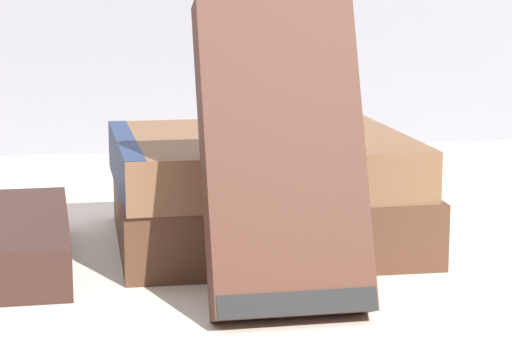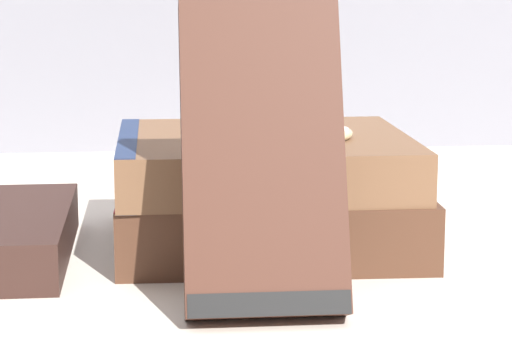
{
  "view_description": "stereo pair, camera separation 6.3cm",
  "coord_description": "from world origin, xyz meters",
  "px_view_note": "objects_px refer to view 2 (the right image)",
  "views": [
    {
      "loc": [
        -0.07,
        -0.62,
        0.18
      ],
      "look_at": [
        0.05,
        0.02,
        0.05
      ],
      "focal_mm": 75.0,
      "sensor_mm": 36.0,
      "label": 1
    },
    {
      "loc": [
        -0.01,
        -0.63,
        0.18
      ],
      "look_at": [
        0.05,
        0.02,
        0.05
      ],
      "focal_mm": 75.0,
      "sensor_mm": 36.0,
      "label": 2
    }
  ],
  "objects_px": {
    "book_flat_bottom": "(261,213)",
    "book_flat_top": "(255,160)",
    "pocket_watch": "(311,133)",
    "book_leaning_front": "(263,165)"
  },
  "relations": [
    {
      "from": "book_flat_bottom",
      "to": "book_leaning_front",
      "type": "height_order",
      "value": "book_leaning_front"
    },
    {
      "from": "book_leaning_front",
      "to": "pocket_watch",
      "type": "height_order",
      "value": "book_leaning_front"
    },
    {
      "from": "book_flat_top",
      "to": "pocket_watch",
      "type": "bearing_deg",
      "value": -20.1
    },
    {
      "from": "book_flat_top",
      "to": "pocket_watch",
      "type": "height_order",
      "value": "pocket_watch"
    },
    {
      "from": "pocket_watch",
      "to": "book_leaning_front",
      "type": "bearing_deg",
      "value": -109.78
    },
    {
      "from": "book_flat_bottom",
      "to": "pocket_watch",
      "type": "height_order",
      "value": "pocket_watch"
    },
    {
      "from": "pocket_watch",
      "to": "book_flat_bottom",
      "type": "bearing_deg",
      "value": 148.4
    },
    {
      "from": "book_flat_bottom",
      "to": "book_flat_top",
      "type": "bearing_deg",
      "value": -122.59
    },
    {
      "from": "book_flat_bottom",
      "to": "pocket_watch",
      "type": "relative_size",
      "value": 3.49
    },
    {
      "from": "book_flat_bottom",
      "to": "book_flat_top",
      "type": "height_order",
      "value": "book_flat_top"
    }
  ]
}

